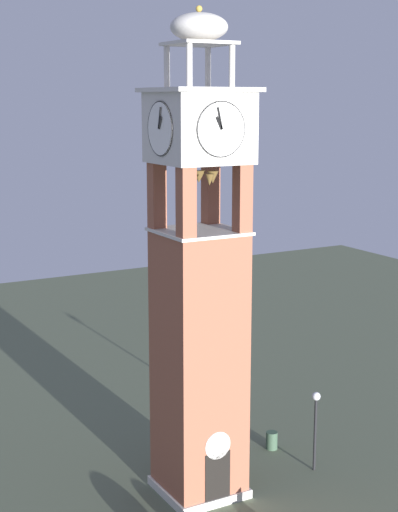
{
  "coord_description": "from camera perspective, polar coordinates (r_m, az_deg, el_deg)",
  "views": [
    {
      "loc": [
        -14.11,
        -25.35,
        15.47
      ],
      "look_at": [
        0.0,
        0.0,
        9.67
      ],
      "focal_mm": 54.78,
      "sensor_mm": 36.0,
      "label": 1
    }
  ],
  "objects": [
    {
      "name": "ground",
      "position": [
        32.88,
        0.0,
        -16.76
      ],
      "size": [
        80.0,
        80.0,
        0.0
      ],
      "primitive_type": "plane",
      "color": "#5B664C"
    },
    {
      "name": "clock_tower",
      "position": [
        29.97,
        0.0,
        -3.25
      ],
      "size": [
        3.51,
        3.51,
        18.79
      ],
      "color": "#93543D",
      "rests_on": "ground"
    },
    {
      "name": "lamp_post",
      "position": [
        33.81,
        8.51,
        -11.46
      ],
      "size": [
        0.36,
        0.36,
        3.5
      ],
      "color": "black",
      "rests_on": "ground"
    },
    {
      "name": "trash_bin",
      "position": [
        36.32,
        5.33,
        -13.26
      ],
      "size": [
        0.52,
        0.52,
        0.8
      ],
      "primitive_type": "cylinder",
      "color": "#38513D",
      "rests_on": "ground"
    }
  ]
}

